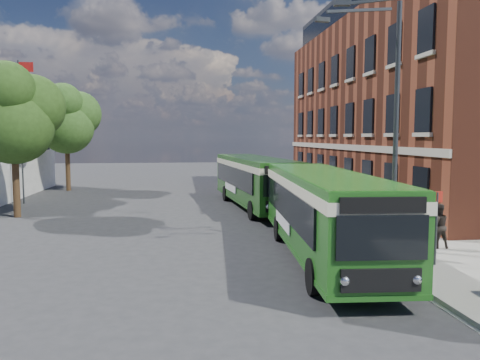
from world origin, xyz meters
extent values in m
plane|color=#2A2B2D|center=(0.00, 0.00, 0.00)|extent=(120.00, 120.00, 0.00)
cube|color=gray|center=(7.00, 8.00, 0.07)|extent=(6.00, 48.00, 0.15)
cube|color=beige|center=(3.95, 8.00, 0.01)|extent=(0.12, 48.00, 0.01)
cube|color=brown|center=(14.00, 12.00, 6.00)|extent=(12.00, 26.00, 12.00)
cube|color=beige|center=(7.96, 12.00, 3.60)|extent=(0.12, 26.00, 0.35)
cube|color=black|center=(14.00, 12.00, 13.10)|extent=(10.80, 24.80, 2.20)
cube|color=black|center=(8.57, 12.00, 13.10)|extent=(0.08, 24.00, 1.40)
cylinder|color=#36393B|center=(-12.50, 13.00, 4.50)|extent=(0.10, 0.10, 9.00)
cube|color=#9F1412|center=(-12.05, 13.00, 8.60)|extent=(0.90, 0.02, 0.60)
cylinder|color=#36393B|center=(5.20, -2.00, 0.15)|extent=(0.44, 0.44, 0.30)
cylinder|color=#36393B|center=(5.20, -2.00, 4.50)|extent=(0.18, 0.18, 9.00)
cube|color=#36393B|center=(3.96, -2.60, 8.80)|extent=(2.58, 0.46, 0.37)
cube|color=#36393B|center=(3.96, -1.40, 8.80)|extent=(2.58, 0.46, 0.37)
cube|color=#36393B|center=(2.73, -3.08, 8.55)|extent=(0.55, 0.22, 0.16)
cube|color=#36393B|center=(2.73, -0.92, 8.55)|extent=(0.55, 0.22, 0.16)
cylinder|color=#36393B|center=(5.60, -4.20, 1.25)|extent=(0.08, 0.08, 2.50)
cube|color=red|center=(5.60, -4.20, 2.35)|extent=(0.35, 0.04, 0.35)
cube|color=#20601A|center=(2.45, -2.37, 1.77)|extent=(3.23, 11.39, 2.45)
cube|color=#20601A|center=(2.45, -2.37, 0.50)|extent=(3.27, 11.44, 0.14)
cube|color=black|center=(1.19, -1.98, 1.90)|extent=(0.70, 9.44, 1.10)
cube|color=black|center=(3.74, -2.15, 1.90)|extent=(0.70, 9.44, 1.10)
cube|color=#F7F1CB|center=(2.45, -2.37, 2.60)|extent=(3.29, 11.46, 0.32)
cube|color=#20601A|center=(2.45, -2.37, 2.96)|extent=(3.12, 11.29, 0.12)
cube|color=black|center=(2.08, -8.01, 1.95)|extent=(2.15, 0.22, 1.05)
cube|color=black|center=(2.08, -8.02, 2.70)|extent=(2.00, 0.21, 0.38)
cube|color=black|center=(2.08, -8.02, 0.95)|extent=(1.90, 0.20, 0.55)
sphere|color=silver|center=(1.23, -7.95, 0.95)|extent=(0.26, 0.26, 0.26)
sphere|color=silver|center=(2.93, -8.06, 0.95)|extent=(0.26, 0.26, 0.26)
cube|color=black|center=(2.81, 3.28, 2.00)|extent=(2.00, 0.21, 0.90)
cube|color=white|center=(1.22, -1.28, 1.15)|extent=(0.25, 3.20, 0.45)
cylinder|color=black|center=(1.03, -6.11, 0.50)|extent=(0.34, 1.02, 1.00)
cylinder|color=black|center=(3.36, -6.26, 0.50)|extent=(0.34, 1.02, 1.00)
cylinder|color=black|center=(1.46, 0.53, 0.50)|extent=(0.34, 1.02, 1.00)
cylinder|color=black|center=(3.80, 0.38, 0.50)|extent=(0.34, 1.02, 1.00)
cube|color=#1F4F18|center=(1.88, 9.68, 1.77)|extent=(3.57, 12.17, 2.45)
cube|color=#1F4F18|center=(1.88, 9.68, 0.50)|extent=(3.61, 12.21, 0.14)
cube|color=black|center=(0.58, 9.86, 1.90)|extent=(1.00, 10.16, 1.10)
cube|color=black|center=(3.13, 10.09, 1.90)|extent=(1.00, 10.16, 1.10)
cube|color=beige|center=(1.88, 9.68, 2.60)|extent=(3.64, 12.23, 0.32)
cube|color=#1F4F18|center=(1.88, 9.68, 2.96)|extent=(3.46, 12.06, 0.12)
cube|color=black|center=(2.43, 3.68, 1.95)|extent=(2.15, 0.27, 1.05)
cube|color=black|center=(2.43, 3.67, 2.70)|extent=(2.00, 0.26, 0.38)
cube|color=black|center=(2.43, 3.67, 0.95)|extent=(1.90, 0.25, 0.55)
sphere|color=silver|center=(1.58, 3.61, 0.95)|extent=(0.26, 0.26, 0.26)
sphere|color=silver|center=(3.27, 3.76, 0.95)|extent=(0.26, 0.26, 0.26)
cube|color=black|center=(1.34, 15.68, 2.00)|extent=(2.00, 0.26, 0.90)
cube|color=white|center=(0.51, 10.56, 1.15)|extent=(0.33, 3.19, 0.45)
cylinder|color=black|center=(1.10, 5.39, 0.50)|extent=(0.37, 1.02, 1.00)
cylinder|color=black|center=(3.43, 5.60, 0.50)|extent=(0.37, 1.02, 1.00)
cylinder|color=black|center=(0.43, 12.75, 0.50)|extent=(0.37, 1.02, 1.00)
cylinder|color=black|center=(2.76, 12.97, 0.50)|extent=(0.37, 1.02, 1.00)
imported|color=black|center=(5.29, -3.39, 0.89)|extent=(0.59, 0.43, 1.48)
imported|color=black|center=(6.92, -2.07, 0.97)|extent=(0.88, 0.72, 1.65)
cylinder|color=#3A2715|center=(-11.17, 7.77, 1.72)|extent=(0.36, 0.36, 3.44)
sphere|color=#274516|center=(-11.17, 7.77, 4.85)|extent=(4.07, 4.07, 4.07)
sphere|color=#274516|center=(-10.38, 8.40, 5.87)|extent=(3.44, 3.44, 3.44)
sphere|color=#274516|center=(-11.17, 6.99, 6.65)|extent=(2.82, 2.82, 2.82)
cylinder|color=#3A2715|center=(-13.98, 15.25, 1.76)|extent=(0.36, 0.36, 3.51)
sphere|color=#193D0E|center=(-13.98, 15.25, 4.95)|extent=(4.15, 4.15, 4.15)
sphere|color=#193D0E|center=(-13.18, 15.89, 5.99)|extent=(3.51, 3.51, 3.51)
sphere|color=#193D0E|center=(-13.98, 14.45, 6.79)|extent=(2.87, 2.87, 2.87)
cylinder|color=#3A2715|center=(-11.43, 20.32, 1.79)|extent=(0.36, 0.36, 3.57)
sphere|color=#2D511C|center=(-11.43, 20.32, 5.04)|extent=(4.22, 4.22, 4.22)
sphere|color=#2D511C|center=(-10.62, 20.97, 6.09)|extent=(3.57, 3.57, 3.57)
sphere|color=#2D511C|center=(-12.16, 19.75, 5.69)|extent=(3.25, 3.25, 3.25)
sphere|color=#2D511C|center=(-11.43, 19.51, 6.91)|extent=(2.92, 2.92, 2.92)
camera|label=1|loc=(-2.46, -18.06, 4.25)|focal=35.00mm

